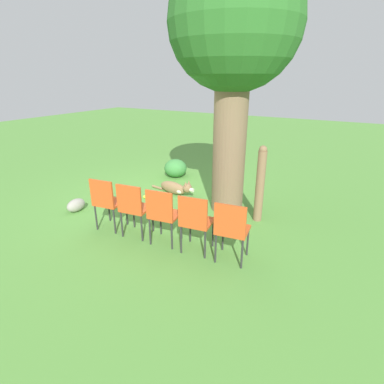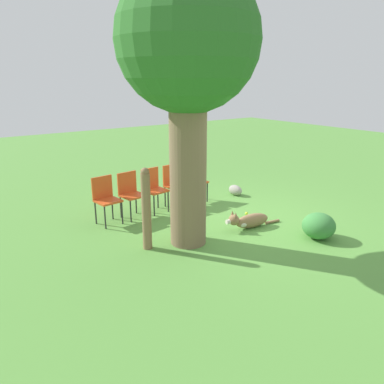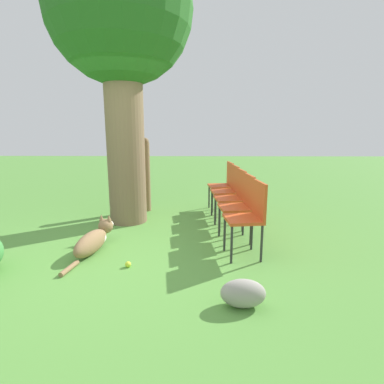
% 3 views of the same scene
% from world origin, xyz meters
% --- Properties ---
extents(ground_plane, '(30.00, 30.00, 0.00)m').
position_xyz_m(ground_plane, '(0.00, 0.00, 0.00)').
color(ground_plane, '#56933D').
extents(oak_tree, '(2.23, 2.23, 4.44)m').
position_xyz_m(oak_tree, '(-0.22, 1.41, 3.16)').
color(oak_tree, '#7A6047').
rests_on(oak_tree, ground_plane).
extents(dog, '(0.35, 1.24, 0.39)m').
position_xyz_m(dog, '(-0.37, 0.11, 0.15)').
color(dog, olive).
rests_on(dog, ground_plane).
extents(fence_post, '(0.15, 0.15, 1.40)m').
position_xyz_m(fence_post, '(-0.02, 2.12, 0.71)').
color(fence_post, '#846647').
rests_on(fence_post, ground_plane).
extents(red_chair_0, '(0.47, 0.49, 0.94)m').
position_xyz_m(red_chair_0, '(1.60, -0.02, 0.55)').
color(red_chair_0, '#D14C1E').
rests_on(red_chair_0, ground_plane).
extents(red_chair_1, '(0.47, 0.49, 0.94)m').
position_xyz_m(red_chair_1, '(1.57, 0.53, 0.55)').
color(red_chair_1, '#D14C1E').
rests_on(red_chair_1, ground_plane).
extents(red_chair_2, '(0.47, 0.49, 0.94)m').
position_xyz_m(red_chair_2, '(1.54, 1.09, 0.55)').
color(red_chair_2, '#D14C1E').
rests_on(red_chair_2, ground_plane).
extents(red_chair_3, '(0.47, 0.49, 0.94)m').
position_xyz_m(red_chair_3, '(1.51, 1.64, 0.55)').
color(red_chair_3, '#D14C1E').
rests_on(red_chair_3, ground_plane).
extents(red_chair_4, '(0.47, 0.49, 0.94)m').
position_xyz_m(red_chair_4, '(1.48, 2.19, 0.55)').
color(red_chair_4, '#D14C1E').
rests_on(red_chair_4, ground_plane).
extents(tennis_ball, '(0.07, 0.07, 0.07)m').
position_xyz_m(tennis_ball, '(0.17, -0.37, 0.03)').
color(tennis_ball, '#CCE033').
rests_on(tennis_ball, ground_plane).
extents(garden_rock, '(0.40, 0.23, 0.25)m').
position_xyz_m(garden_rock, '(1.37, -1.13, 0.13)').
color(garden_rock, gray).
rests_on(garden_rock, ground_plane).
extents(low_shrub, '(0.59, 0.59, 0.47)m').
position_xyz_m(low_shrub, '(-1.44, -0.58, 0.24)').
color(low_shrub, '#3D843D').
rests_on(low_shrub, ground_plane).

